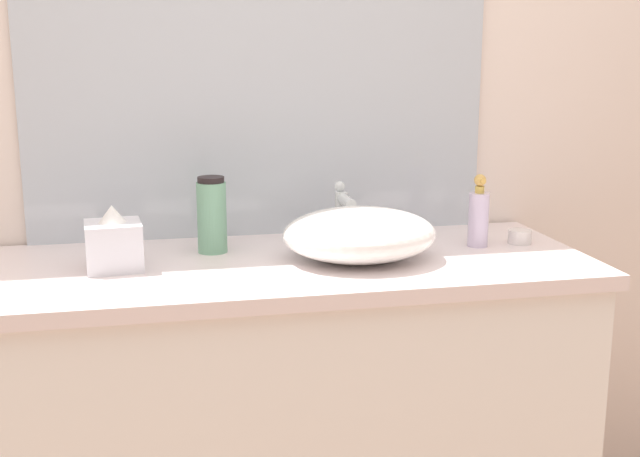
{
  "coord_description": "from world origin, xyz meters",
  "views": [
    {
      "loc": [
        -0.28,
        -1.49,
        1.36
      ],
      "look_at": [
        0.12,
        0.37,
        0.93
      ],
      "focal_mm": 45.57,
      "sensor_mm": 36.0,
      "label": 1
    }
  ],
  "objects_px": {
    "sink_basin": "(359,234)",
    "soap_dispenser": "(479,216)",
    "tissue_box": "(114,242)",
    "candle_jar": "(520,237)",
    "lotion_bottle": "(212,215)"
  },
  "relations": [
    {
      "from": "tissue_box",
      "to": "candle_jar",
      "type": "relative_size",
      "value": 2.47
    },
    {
      "from": "candle_jar",
      "to": "soap_dispenser",
      "type": "bearing_deg",
      "value": -178.06
    },
    {
      "from": "sink_basin",
      "to": "soap_dispenser",
      "type": "bearing_deg",
      "value": 11.84
    },
    {
      "from": "soap_dispenser",
      "to": "lotion_bottle",
      "type": "relative_size",
      "value": 0.98
    },
    {
      "from": "tissue_box",
      "to": "soap_dispenser",
      "type": "bearing_deg",
      "value": 2.04
    },
    {
      "from": "sink_basin",
      "to": "lotion_bottle",
      "type": "bearing_deg",
      "value": 156.13
    },
    {
      "from": "tissue_box",
      "to": "lotion_bottle",
      "type": "bearing_deg",
      "value": 25.66
    },
    {
      "from": "sink_basin",
      "to": "lotion_bottle",
      "type": "distance_m",
      "value": 0.38
    },
    {
      "from": "soap_dispenser",
      "to": "tissue_box",
      "type": "height_order",
      "value": "soap_dispenser"
    },
    {
      "from": "lotion_bottle",
      "to": "tissue_box",
      "type": "relative_size",
      "value": 1.27
    },
    {
      "from": "sink_basin",
      "to": "tissue_box",
      "type": "bearing_deg",
      "value": 176.26
    },
    {
      "from": "sink_basin",
      "to": "soap_dispenser",
      "type": "xyz_separation_m",
      "value": [
        0.34,
        0.07,
        0.02
      ]
    },
    {
      "from": "soap_dispenser",
      "to": "candle_jar",
      "type": "height_order",
      "value": "soap_dispenser"
    },
    {
      "from": "sink_basin",
      "to": "lotion_bottle",
      "type": "relative_size",
      "value": 1.95
    },
    {
      "from": "sink_basin",
      "to": "soap_dispenser",
      "type": "relative_size",
      "value": 1.98
    }
  ]
}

